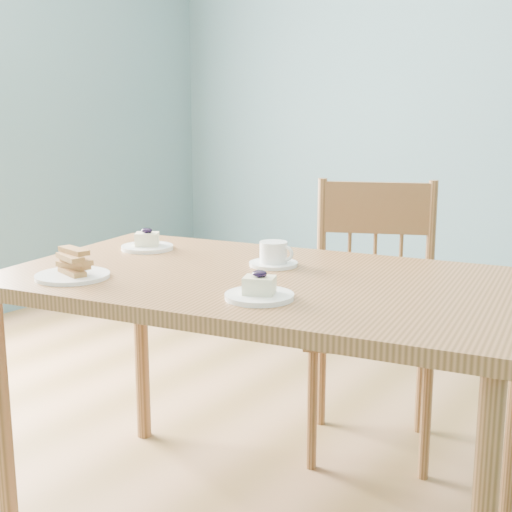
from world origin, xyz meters
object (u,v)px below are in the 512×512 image
dining_table (264,303)px  cheesecake_plate_near (259,291)px  coffee_cup (274,256)px  biscotti_plate (72,269)px  dining_chair (372,315)px  cheesecake_plate_far (147,244)px

dining_table → cheesecake_plate_near: cheesecake_plate_near is taller
coffee_cup → biscotti_plate: 0.57m
dining_table → dining_chair: (0.01, 0.66, -0.20)m
biscotti_plate → dining_chair: bearing=66.9°
coffee_cup → dining_table: bearing=-75.5°
cheesecake_plate_near → cheesecake_plate_far: size_ratio=1.01×
dining_table → biscotti_plate: bearing=-152.5°
dining_table → cheesecake_plate_far: cheesecake_plate_far is taller
dining_chair → coffee_cup: (-0.06, -0.54, 0.30)m
cheesecake_plate_far → dining_table: bearing=-8.7°
dining_table → coffee_cup: size_ratio=10.93×
dining_table → coffee_cup: coffee_cup is taller
coffee_cup → biscotti_plate: bearing=-136.8°
cheesecake_plate_near → dining_chair: bearing=97.8°
cheesecake_plate_near → cheesecake_plate_far: bearing=156.6°
biscotti_plate → dining_table: bearing=38.1°
dining_table → coffee_cup: (-0.05, 0.12, 0.11)m
dining_chair → biscotti_plate: dining_chair is taller
dining_chair → coffee_cup: bearing=-121.4°
coffee_cup → biscotti_plate: size_ratio=0.71×
biscotti_plate → coffee_cup: bearing=50.8°
dining_chair → biscotti_plate: size_ratio=4.80×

